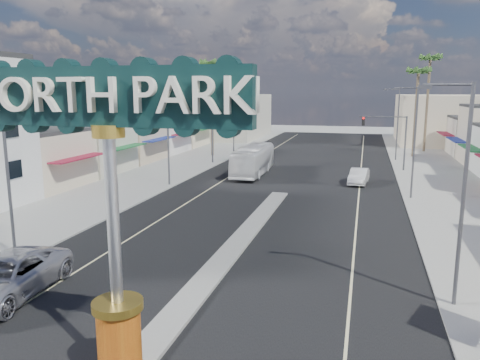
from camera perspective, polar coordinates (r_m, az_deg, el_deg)
The scene contains 23 objects.
ground at distance 40.92m, azimuth 5.14°, elevation -1.45°, with size 160.00×160.00×0.00m, color gray.
road at distance 40.92m, azimuth 5.14°, elevation -1.45°, with size 20.00×120.00×0.01m, color black.
median_island at distance 25.84m, azimuth -1.09°, elevation -8.59°, with size 1.30×30.00×0.16m, color gray.
sidewalk_left at distance 45.38m, azimuth -12.54°, elevation -0.38°, with size 8.00×120.00×0.12m, color gray.
sidewalk_right at distance 40.98m, azimuth 24.82°, elevation -2.32°, with size 8.00×120.00×0.12m, color gray.
storefront_row_left at distance 61.05m, azimuth -15.39°, elevation 5.11°, with size 12.00×42.00×6.00m, color beige.
backdrop_far_left at distance 89.31m, azimuth -3.83°, elevation 7.80°, with size 20.00×20.00×8.00m, color #B7B29E.
backdrop_far_right at distance 85.90m, azimuth 25.39°, elevation 6.67°, with size 20.00×20.00×8.00m, color beige.
gateway_sign at distance 13.54m, azimuth -15.43°, elevation -1.24°, with size 8.20×1.50×9.15m.
traffic_signal_left at distance 55.92m, azimuth -1.62°, elevation 6.31°, with size 5.09×0.45×6.00m.
traffic_signal_right at distance 53.64m, azimuth 17.63°, elevation 5.62°, with size 5.09×0.45×6.00m.
streetlight_l_near at distance 26.20m, azimuth -26.29°, elevation 1.80°, with size 2.03×0.22×9.00m.
streetlight_l_mid at distance 43.16m, azimuth -8.59°, elevation 5.91°, with size 2.03×0.22×9.00m.
streetlight_l_far at distance 63.88m, azimuth -0.64°, elevation 7.59°, with size 2.03×0.22×9.00m.
streetlight_r_near at distance 20.08m, azimuth 25.22°, elevation -0.55°, with size 2.03×0.22×9.00m.
streetlight_r_mid at distance 39.74m, azimuth 20.31°, elevation 4.95°, with size 2.03×0.22×9.00m.
streetlight_r_far at distance 61.63m, azimuth 18.54°, elevation 6.91°, with size 2.03×0.22×9.00m.
palm_left_far at distance 62.69m, azimuth -3.48°, elevation 13.39°, with size 2.60×2.60×13.10m.
palm_right_mid at distance 65.74m, azimuth 20.91°, elevation 11.81°, with size 2.60×2.60×12.10m.
palm_right_far at distance 71.98m, azimuth 22.16°, elevation 13.00°, with size 2.60×2.60×14.10m.
suv_left at distance 22.55m, azimuth -26.62°, elevation -10.53°, with size 2.97×6.44×1.79m, color silver.
car_parked_right at distance 45.55m, azimuth 14.28°, elevation 0.45°, with size 1.55×4.44×1.46m, color silver.
city_bus at distance 49.25m, azimuth 1.63°, elevation 2.46°, with size 2.53×10.83×3.02m, color silver.
Camera 1 is at (6.79, -9.41, 8.67)m, focal length 35.00 mm.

